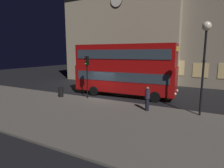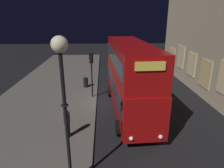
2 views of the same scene
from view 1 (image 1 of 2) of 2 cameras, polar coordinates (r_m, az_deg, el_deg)
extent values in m
plane|color=black|center=(18.48, -3.62, -4.30)|extent=(80.00, 80.00, 0.00)
cube|color=#5B564F|center=(14.54, -14.25, -8.17)|extent=(44.00, 8.92, 0.12)
cube|color=tan|center=(31.51, 4.40, 16.39)|extent=(17.83, 8.82, 16.40)
cube|color=#F2D18C|center=(30.40, -9.13, 5.42)|extent=(1.83, 0.06, 1.97)
cube|color=#F9E09E|center=(28.75, -4.57, 6.01)|extent=(1.83, 0.06, 2.54)
cube|color=#F9E09E|center=(27.34, 0.51, 5.45)|extent=(1.83, 0.06, 2.33)
cube|color=#E5C67F|center=(26.17, 6.09, 4.82)|extent=(1.83, 0.06, 2.47)
cube|color=#F9E09E|center=(25.22, 12.16, 5.50)|extent=(1.83, 0.06, 2.47)
cylinder|color=silver|center=(27.96, 1.37, 24.27)|extent=(1.66, 0.12, 1.66)
torus|color=black|center=(27.96, 1.37, 24.27)|extent=(1.78, 0.12, 1.78)
cube|color=#F2D18C|center=(26.18, 19.37, 4.68)|extent=(1.81, 0.06, 1.93)
cube|color=#E5C67F|center=(25.93, 25.53, 3.80)|extent=(1.81, 0.06, 1.80)
cube|color=#9E0C0C|center=(19.12, 3.66, 1.63)|extent=(10.44, 2.99, 2.61)
cube|color=#9E0C0C|center=(18.94, 3.74, 8.80)|extent=(10.23, 2.93, 2.17)
cube|color=#2D3842|center=(19.07, 3.67, 2.60)|extent=(9.62, 3.01, 0.90)
cube|color=#2D3842|center=(18.94, 3.74, 9.13)|extent=(9.62, 3.01, 0.90)
cube|color=#F2D84C|center=(17.73, 19.59, 10.16)|extent=(0.15, 1.50, 0.44)
sphere|color=white|center=(18.86, 19.39, -1.94)|extent=(0.24, 0.24, 0.24)
sphere|color=white|center=(17.28, 18.84, -2.92)|extent=(0.24, 0.24, 0.24)
cylinder|color=black|center=(19.62, 14.62, -2.32)|extent=(0.98, 0.29, 0.97)
cylinder|color=black|center=(17.14, 13.02, -3.95)|extent=(0.98, 0.29, 0.97)
cylinder|color=black|center=(21.65, -2.13, -0.93)|extent=(0.98, 0.29, 0.97)
cylinder|color=black|center=(19.42, -5.62, -2.17)|extent=(0.98, 0.29, 0.97)
cylinder|color=black|center=(17.76, -7.59, 0.64)|extent=(0.12, 0.12, 3.14)
cube|color=black|center=(17.56, -7.73, 7.09)|extent=(0.37, 0.33, 0.85)
sphere|color=black|center=(17.46, -8.13, 7.95)|extent=(0.17, 0.17, 0.17)
sphere|color=black|center=(17.47, -8.11, 7.07)|extent=(0.17, 0.17, 0.17)
sphere|color=green|center=(17.48, -8.09, 6.18)|extent=(0.17, 0.17, 0.17)
cylinder|color=black|center=(13.90, 26.16, 2.70)|extent=(0.14, 0.14, 5.73)
torus|color=black|center=(13.84, 26.42, 6.33)|extent=(0.28, 0.28, 0.06)
sphere|color=#F9EFC6|center=(13.94, 27.13, 15.58)|extent=(0.59, 0.59, 0.59)
cylinder|color=black|center=(14.20, 10.74, -6.22)|extent=(0.29, 0.29, 0.94)
cylinder|color=#2D2338|center=(14.00, 10.85, -3.05)|extent=(0.37, 0.37, 0.67)
sphere|color=#8C664C|center=(13.92, 10.90, -1.26)|extent=(0.22, 0.22, 0.22)
cylinder|color=black|center=(18.99, -15.45, -2.36)|extent=(0.48, 0.48, 0.98)
camera|label=2|loc=(16.70, 51.68, 14.83)|focal=31.07mm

